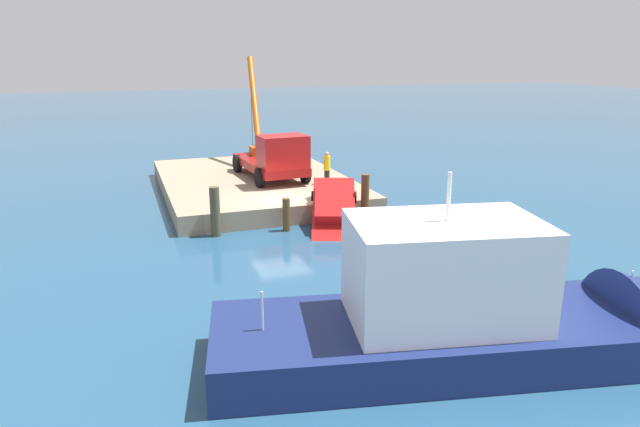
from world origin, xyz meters
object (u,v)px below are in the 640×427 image
Objects in this scene: dock_worker at (327,168)px; salvaged_car at (334,212)px; crane_truck at (274,155)px; moored_yacht at (539,328)px.

salvaged_car is (4.65, -1.38, -1.03)m from dock_worker.
dock_worker is 4.96m from salvaged_car.
salvaged_car is (6.68, 0.95, -1.51)m from crane_truck.
moored_yacht is at bearing 6.37° from crane_truck.
moored_yacht reaches higher than dock_worker.
dock_worker reaches higher than salvaged_car.
salvaged_car is 0.30× the size of moored_yacht.
dock_worker is at bearing 48.93° from crane_truck.
crane_truck is 5.87× the size of dock_worker.
crane_truck reaches higher than salvaged_car.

